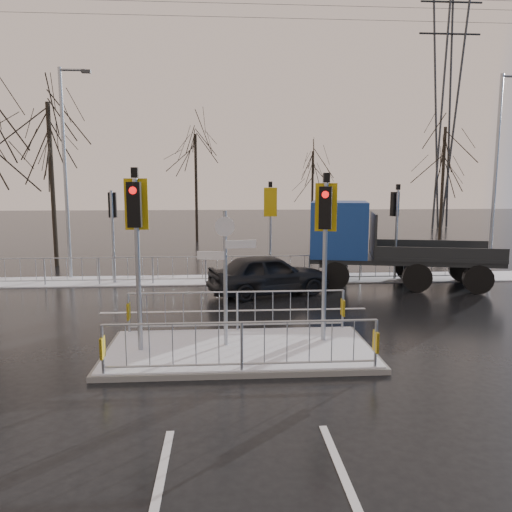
{
  "coord_description": "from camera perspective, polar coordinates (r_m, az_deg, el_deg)",
  "views": [
    {
      "loc": [
        -0.37,
        -10.84,
        3.83
      ],
      "look_at": [
        0.58,
        2.89,
        1.8
      ],
      "focal_mm": 35.0,
      "sensor_mm": 36.0,
      "label": 1
    }
  ],
  "objects": [
    {
      "name": "street_lamp_left",
      "position": [
        21.23,
        -20.83,
        9.64
      ],
      "size": [
        1.25,
        0.18,
        8.2
      ],
      "color": "#9399A1",
      "rests_on": "ground"
    },
    {
      "name": "tree_far_b",
      "position": [
        35.42,
        6.49,
        8.91
      ],
      "size": [
        3.25,
        3.25,
        6.14
      ],
      "color": "black",
      "rests_on": "ground"
    },
    {
      "name": "flatbed_truck",
      "position": [
        19.19,
        12.28,
        1.71
      ],
      "size": [
        7.11,
        3.86,
        3.12
      ],
      "color": "black",
      "rests_on": "ground"
    },
    {
      "name": "street_lamp_right",
      "position": [
        22.23,
        25.88,
        9.01
      ],
      "size": [
        1.25,
        0.18,
        8.0
      ],
      "color": "#9399A1",
      "rests_on": "ground"
    },
    {
      "name": "tree_far_a",
      "position": [
        32.9,
        -6.89,
        10.07
      ],
      "size": [
        3.75,
        3.75,
        7.08
      ],
      "color": "black",
      "rests_on": "ground"
    },
    {
      "name": "car_far_lane",
      "position": [
        17.16,
        1.45,
        -2.09
      ],
      "size": [
        4.47,
        2.84,
        1.42
      ],
      "primitive_type": "imported",
      "rotation": [
        0.0,
        0.0,
        1.87
      ],
      "color": "black",
      "rests_on": "ground"
    },
    {
      "name": "pylon_wires",
      "position": [
        44.92,
        19.6,
        17.16
      ],
      "size": [
        70.0,
        2.38,
        19.97
      ],
      "color": "#2D3033",
      "rests_on": "ground"
    },
    {
      "name": "tree_near_b",
      "position": [
        24.59,
        -22.44,
        10.84
      ],
      "size": [
        4.0,
        4.0,
        7.55
      ],
      "color": "black",
      "rests_on": "ground"
    },
    {
      "name": "lane_markings",
      "position": [
        11.19,
        -1.85,
        -11.61
      ],
      "size": [
        8.0,
        11.38,
        0.01
      ],
      "color": "silver",
      "rests_on": "ground"
    },
    {
      "name": "tree_far_c",
      "position": [
        34.96,
        20.66,
        10.03
      ],
      "size": [
        4.0,
        4.0,
        7.55
      ],
      "color": "black",
      "rests_on": "ground"
    },
    {
      "name": "ground",
      "position": [
        11.51,
        -1.92,
        -11.07
      ],
      "size": [
        120.0,
        120.0,
        0.0
      ],
      "primitive_type": "plane",
      "color": "black",
      "rests_on": "ground"
    },
    {
      "name": "traffic_island",
      "position": [
        11.39,
        -1.99,
        -9.19
      ],
      "size": [
        6.0,
        3.04,
        4.15
      ],
      "color": "slate",
      "rests_on": "ground"
    },
    {
      "name": "snow_verge",
      "position": [
        19.82,
        -2.81,
        -2.7
      ],
      "size": [
        30.0,
        2.0,
        0.04
      ],
      "primitive_type": "cube",
      "color": "white",
      "rests_on": "ground"
    },
    {
      "name": "far_kerb_fixtures",
      "position": [
        19.15,
        -1.92,
        -0.05
      ],
      "size": [
        18.0,
        0.65,
        3.83
      ],
      "color": "#9399A1",
      "rests_on": "ground"
    }
  ]
}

